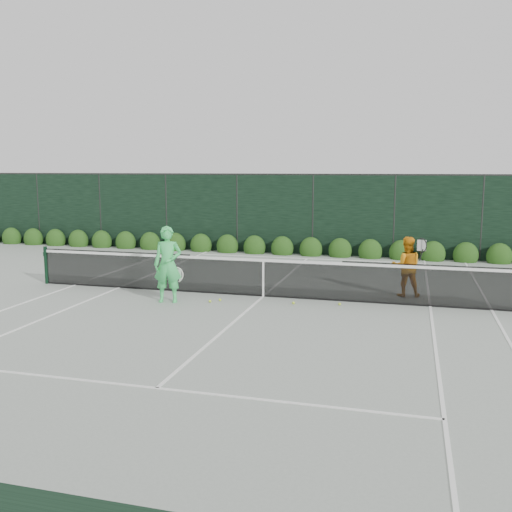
# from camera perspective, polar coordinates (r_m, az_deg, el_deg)

# --- Properties ---
(ground) EXTENTS (80.00, 80.00, 0.00)m
(ground) POSITION_cam_1_polar(r_m,az_deg,el_deg) (14.69, 0.73, -4.08)
(ground) COLOR gray
(ground) RESTS_ON ground
(tennis_net) EXTENTS (12.90, 0.10, 1.07)m
(tennis_net) POSITION_cam_1_polar(r_m,az_deg,el_deg) (14.58, 0.65, -2.03)
(tennis_net) COLOR black
(tennis_net) RESTS_ON ground
(player_woman) EXTENTS (0.77, 0.60, 1.88)m
(player_woman) POSITION_cam_1_polar(r_m,az_deg,el_deg) (14.10, -8.80, -0.84)
(player_woman) COLOR #3FD766
(player_woman) RESTS_ON ground
(player_man) EXTENTS (0.88, 0.67, 1.54)m
(player_man) POSITION_cam_1_polar(r_m,az_deg,el_deg) (15.09, 14.81, -1.02)
(player_man) COLOR orange
(player_man) RESTS_ON ground
(court_lines) EXTENTS (11.03, 23.83, 0.01)m
(court_lines) POSITION_cam_1_polar(r_m,az_deg,el_deg) (14.69, 0.73, -4.05)
(court_lines) COLOR white
(court_lines) RESTS_ON ground
(windscreen_fence) EXTENTS (32.00, 21.07, 3.06)m
(windscreen_fence) POSITION_cam_1_polar(r_m,az_deg,el_deg) (11.84, -2.53, 0.25)
(windscreen_fence) COLOR black
(windscreen_fence) RESTS_ON ground
(hedge_row) EXTENTS (31.66, 0.65, 0.94)m
(hedge_row) POSITION_cam_1_polar(r_m,az_deg,el_deg) (21.53, 5.50, 0.65)
(hedge_row) COLOR #183C10
(hedge_row) RESTS_ON ground
(tennis_balls) EXTENTS (3.18, 0.60, 0.07)m
(tennis_balls) POSITION_cam_1_polar(r_m,az_deg,el_deg) (13.96, 0.92, -4.61)
(tennis_balls) COLOR #BCE031
(tennis_balls) RESTS_ON ground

